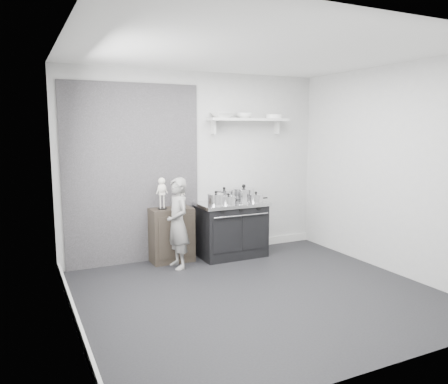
{
  "coord_description": "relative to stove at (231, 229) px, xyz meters",
  "views": [
    {
      "loc": [
        -2.43,
        -4.16,
        1.89
      ],
      "look_at": [
        0.04,
        0.95,
        1.06
      ],
      "focal_mm": 35.0,
      "sensor_mm": 36.0,
      "label": 1
    }
  ],
  "objects": [
    {
      "name": "ground",
      "position": [
        -0.42,
        -1.48,
        -0.41
      ],
      "size": [
        4.0,
        4.0,
        0.0
      ],
      "primitive_type": "plane",
      "color": "black",
      "rests_on": "ground"
    },
    {
      "name": "room_shell",
      "position": [
        -0.51,
        -1.33,
        1.23
      ],
      "size": [
        4.02,
        3.62,
        2.71
      ],
      "color": "#ACACAA",
      "rests_on": "ground"
    },
    {
      "name": "wall_shelf",
      "position": [
        0.38,
        0.2,
        1.6
      ],
      "size": [
        1.3,
        0.26,
        0.24
      ],
      "color": "silver",
      "rests_on": "room_shell"
    },
    {
      "name": "stove",
      "position": [
        0.0,
        0.0,
        0.0
      ],
      "size": [
        1.01,
        0.63,
        0.81
      ],
      "color": "black",
      "rests_on": "ground"
    },
    {
      "name": "side_cabinet",
      "position": [
        -0.89,
        0.13,
        -0.02
      ],
      "size": [
        0.59,
        0.35,
        0.77
      ],
      "primitive_type": "cube",
      "color": "black",
      "rests_on": "ground"
    },
    {
      "name": "child",
      "position": [
        -0.9,
        -0.18,
        0.21
      ],
      "size": [
        0.33,
        0.47,
        1.24
      ],
      "primitive_type": "imported",
      "rotation": [
        0.0,
        0.0,
        -1.49
      ],
      "color": "gray",
      "rests_on": "ground"
    },
    {
      "name": "pot_front_left",
      "position": [
        -0.3,
        -0.11,
        0.49
      ],
      "size": [
        0.33,
        0.24,
        0.2
      ],
      "color": "silver",
      "rests_on": "stove"
    },
    {
      "name": "pot_back_left",
      "position": [
        -0.07,
        0.1,
        0.49
      ],
      "size": [
        0.34,
        0.25,
        0.22
      ],
      "color": "silver",
      "rests_on": "stove"
    },
    {
      "name": "pot_back_right",
      "position": [
        0.24,
        0.08,
        0.5
      ],
      "size": [
        0.42,
        0.33,
        0.24
      ],
      "color": "silver",
      "rests_on": "stove"
    },
    {
      "name": "pot_front_right",
      "position": [
        0.32,
        -0.16,
        0.47
      ],
      "size": [
        0.31,
        0.22,
        0.16
      ],
      "color": "silver",
      "rests_on": "stove"
    },
    {
      "name": "pot_front_center",
      "position": [
        -0.13,
        -0.16,
        0.47
      ],
      "size": [
        0.3,
        0.21,
        0.16
      ],
      "color": "silver",
      "rests_on": "stove"
    },
    {
      "name": "skeleton_full",
      "position": [
        -1.02,
        0.13,
        0.62
      ],
      "size": [
        0.14,
        0.09,
        0.51
      ],
      "primitive_type": null,
      "color": "silver",
      "rests_on": "side_cabinet"
    },
    {
      "name": "skeleton_torso",
      "position": [
        -0.74,
        0.13,
        0.56
      ],
      "size": [
        0.11,
        0.07,
        0.39
      ],
      "primitive_type": null,
      "color": "silver",
      "rests_on": "side_cabinet"
    },
    {
      "name": "bowl_large",
      "position": [
        -0.06,
        0.19,
        1.67
      ],
      "size": [
        0.33,
        0.33,
        0.08
      ],
      "primitive_type": "imported",
      "color": "white",
      "rests_on": "wall_shelf"
    },
    {
      "name": "bowl_small",
      "position": [
        0.31,
        0.19,
        1.67
      ],
      "size": [
        0.24,
        0.24,
        0.07
      ],
      "primitive_type": "imported",
      "color": "white",
      "rests_on": "wall_shelf"
    },
    {
      "name": "plate_stack",
      "position": [
        0.83,
        0.19,
        1.66
      ],
      "size": [
        0.25,
        0.25,
        0.06
      ],
      "primitive_type": "cylinder",
      "color": "white",
      "rests_on": "wall_shelf"
    }
  ]
}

